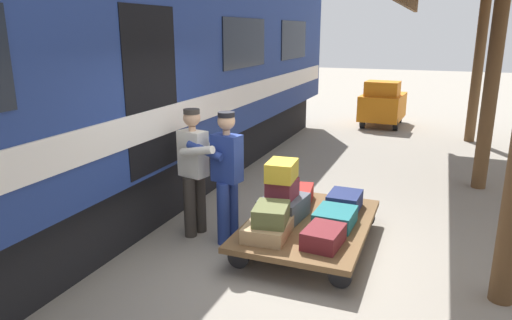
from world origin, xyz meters
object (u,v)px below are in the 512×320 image
Objects in this scene: train_car at (55,78)px; suitcase_maroon_trunk at (323,237)px; suitcase_teal_softside at (335,218)px; suitcase_tan_vintage at (268,229)px; porter_in_overalls at (226,173)px; suitcase_olive_duffel at (271,214)px; suitcase_burgundy_valise at (282,188)px; suitcase_navy_fabric at (345,201)px; baggage_tug at (382,104)px; suitcase_red_plastic at (297,195)px; suitcase_yellow_case at (282,171)px; luggage_cart at (309,225)px; porter_by_door at (195,168)px; suitcase_slate_roller at (284,207)px.

train_car is 32.00× the size of suitcase_maroon_trunk.
suitcase_tan_vintage is at bearing 42.26° from suitcase_teal_softside.
suitcase_teal_softside is 0.32× the size of porter_in_overalls.
suitcase_olive_duffel is at bearing 154.99° from porter_in_overalls.
suitcase_teal_softside is 1.11× the size of suitcase_olive_duffel.
suitcase_teal_softside is 0.75m from suitcase_burgundy_valise.
suitcase_maroon_trunk is (0.00, 1.21, -0.01)m from suitcase_navy_fabric.
suitcase_red_plastic is at bearing 88.41° from baggage_tug.
suitcase_yellow_case is 8.42m from baggage_tug.
suitcase_teal_softside reaches higher than luggage_cart.
train_car is 26.11× the size of suitcase_red_plastic.
suitcase_tan_vintage is 0.37× the size of porter_by_door.
suitcase_red_plastic is 1.29× the size of suitcase_olive_duffel.
baggage_tug is (-0.22, -7.79, 0.20)m from suitcase_red_plastic.
suitcase_red_plastic is 1.21m from porter_in_overalls.
suitcase_tan_vintage is 1.28× the size of suitcase_olive_duffel.
suitcase_burgundy_valise is at bearing 88.37° from baggage_tug.
suitcase_burgundy_valise is 0.24m from suitcase_yellow_case.
suitcase_navy_fabric reaches higher than suitcase_teal_softside.
suitcase_yellow_case is (-3.00, -0.50, -1.09)m from train_car.
suitcase_maroon_trunk is at bearing 167.86° from porter_by_door.
porter_in_overalls reaches higher than suitcase_maroon_trunk.
train_car is at bearing 9.51° from suitcase_yellow_case.
suitcase_burgundy_valise is (0.69, 0.01, 0.30)m from suitcase_teal_softside.
suitcase_tan_vintage is 0.67m from suitcase_maroon_trunk.
suitcase_olive_duffel is 0.67m from suitcase_yellow_case.
porter_in_overalls is (0.68, 0.23, 0.20)m from suitcase_burgundy_valise.
suitcase_yellow_case reaches higher than suitcase_red_plastic.
suitcase_teal_softside is 0.67m from suitcase_slate_roller.
suitcase_burgundy_valise is 8.41m from baggage_tug.
luggage_cart is 1.64m from porter_by_door.
porter_in_overalls reaches higher than suitcase_red_plastic.
suitcase_olive_duffel is at bearing 62.97° from luggage_cart.
suitcase_burgundy_valise is at bearing -170.00° from porter_by_door.
suitcase_teal_softside is at bearing -137.15° from suitcase_olive_duffel.
suitcase_teal_softside is (-3.70, -0.53, -1.63)m from train_car.
suitcase_burgundy_valise reaches higher than suitcase_tan_vintage.
luggage_cart is 0.73m from suitcase_olive_duffel.
suitcase_maroon_trunk is at bearing 137.74° from suitcase_slate_roller.
luggage_cart is 0.38m from suitcase_slate_roller.
suitcase_slate_roller is (0.33, 0.00, 0.19)m from luggage_cart.
luggage_cart is at bearing -166.68° from porter_in_overalls.
porter_in_overalls reaches higher than suitcase_olive_duffel.
suitcase_burgundy_valise reaches higher than suitcase_navy_fabric.
suitcase_tan_vintage is 0.99× the size of suitcase_red_plastic.
suitcase_maroon_trunk is (-0.67, 0.00, 0.02)m from suitcase_tan_vintage.
luggage_cart is at bearing -171.95° from porter_by_door.
porter_by_door is at bearing 10.31° from suitcase_slate_roller.
suitcase_slate_roller is 0.61m from suitcase_red_plastic.
suitcase_teal_softside is 0.31× the size of baggage_tug.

